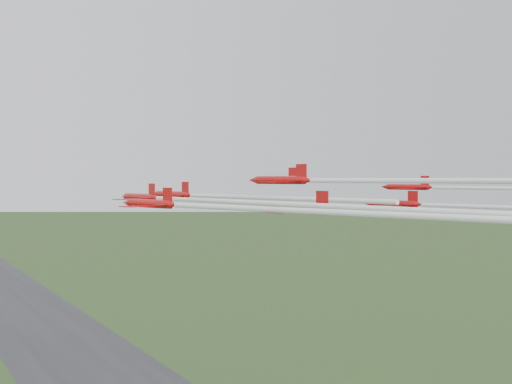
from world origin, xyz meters
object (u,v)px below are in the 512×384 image
jet_row2_right (332,181)px  jet_row3_right (498,188)px  jet_row2_left (208,201)px  jet_lead (215,196)px  jet_row3_left (245,208)px  jet_row4_left (395,214)px  jet_row3_mid (325,180)px

jet_row2_right → jet_row3_right: (19.65, -15.19, -1.14)m
jet_row2_left → jet_row3_right: jet_row3_right is taller
jet_lead → jet_row3_left: (-13.11, -32.69, -0.27)m
jet_row3_left → jet_row4_left: bearing=-51.5°
jet_row2_right → jet_row3_right: jet_row2_right is taller
jet_row2_right → jet_row4_left: jet_row2_right is taller
jet_lead → jet_row3_mid: jet_row3_mid is taller
jet_row3_left → jet_row4_left: 14.80m
jet_lead → jet_row4_left: size_ratio=0.92×
jet_lead → jet_row2_left: 20.32m
jet_row2_left → jet_row3_mid: bearing=-7.4°
jet_row3_mid → jet_row4_left: 25.69m
jet_row2_right → jet_row4_left: bearing=-132.9°
jet_row3_left → jet_row3_mid: bearing=20.2°
jet_row2_left → jet_row2_right: jet_row2_right is taller
jet_row3_left → jet_row3_right: jet_row3_right is taller
jet_row3_mid → jet_row3_left: bearing=-159.0°
jet_row2_right → jet_row3_mid: bearing=-147.1°
jet_lead → jet_row2_right: (16.31, -8.35, 2.39)m
jet_lead → jet_row4_left: 41.42m
jet_lead → jet_row3_right: jet_row3_right is taller
jet_row3_left → jet_row4_left: size_ratio=1.04×
jet_row3_mid → jet_row3_right: size_ratio=0.74×
jet_lead → jet_row3_left: 35.22m
jet_row2_left → jet_row4_left: (8.75, -23.66, -0.77)m
jet_row2_right → jet_row3_mid: jet_row3_mid is taller
jet_lead → jet_row2_right: 18.48m
jet_row3_mid → jet_row4_left: (-9.11, -23.80, -3.23)m
jet_row2_left → jet_row3_left: size_ratio=1.11×
jet_row3_right → jet_row4_left: size_ratio=1.05×
jet_row3_left → jet_row3_mid: (21.06, 15.08, 2.72)m
jet_row3_left → jet_row3_right: bearing=-4.9°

